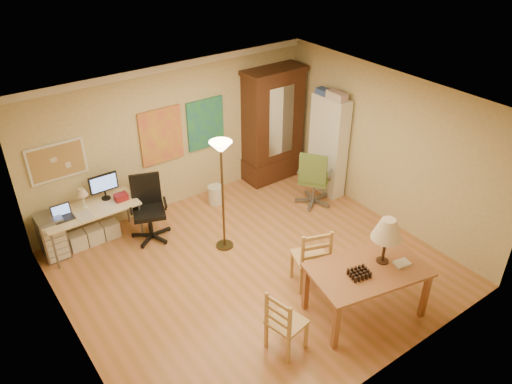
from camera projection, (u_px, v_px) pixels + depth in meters
floor at (255, 269)px, 7.90m from camera, size 5.50×5.50×0.00m
crown_molding at (168, 67)px, 8.23m from camera, size 5.50×0.08×0.12m
corkboard at (57, 161)px, 7.81m from camera, size 0.90×0.04×0.62m
art_panel_left at (161, 136)px, 8.73m from camera, size 0.80×0.04×1.00m
art_panel_right at (206, 124)px, 9.18m from camera, size 0.75×0.04×0.95m
dining_table at (375, 257)px, 6.67m from camera, size 1.73×1.25×1.48m
ladder_chair_back at (311, 259)px, 7.34m from camera, size 0.62×0.60×1.05m
ladder_chair_left at (285, 324)px, 6.31m from camera, size 0.49×0.50×0.94m
torchiere_lamp at (221, 165)px, 7.60m from camera, size 0.35×0.35×1.94m
computer_desk at (94, 221)px, 8.29m from camera, size 1.53×0.67×1.16m
office_chair_black at (150, 222)px, 8.49m from camera, size 0.70×0.70×1.13m
office_chair_green at (313, 190)px, 9.39m from camera, size 0.73×0.72×1.14m
drawer_cart at (52, 237)px, 8.00m from camera, size 0.38×0.45×0.75m
armoire at (273, 132)px, 9.95m from camera, size 1.25×0.59×2.30m
bookshelf at (328, 146)px, 9.48m from camera, size 0.29×0.78×1.95m
wastebin at (216, 195)px, 9.48m from camera, size 0.28×0.28×0.36m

